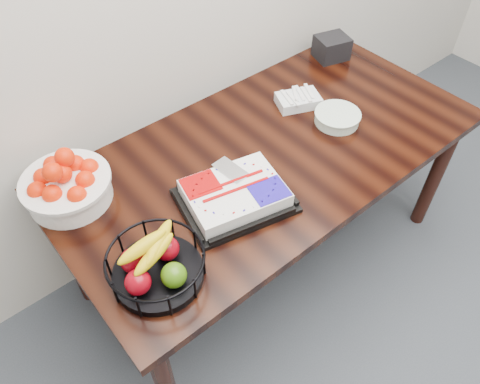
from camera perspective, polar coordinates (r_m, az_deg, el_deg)
table at (r=1.99m, az=3.70°, el=3.51°), size 1.80×0.90×0.75m
cake_tray at (r=1.69m, az=-0.66°, el=-0.40°), size 0.45×0.39×0.08m
tangerine_bowl at (r=1.78m, az=-20.52°, el=1.19°), size 0.32×0.32×0.21m
fruit_basket at (r=1.49m, az=-10.17°, el=-8.65°), size 0.31×0.31×0.17m
plate_stack at (r=2.08m, az=11.76°, el=8.87°), size 0.20×0.20×0.05m
fork_bag at (r=2.15m, az=7.11°, el=11.09°), size 0.22×0.19×0.05m
napkin_box at (r=2.50m, az=11.11°, el=16.90°), size 0.19×0.17×0.11m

